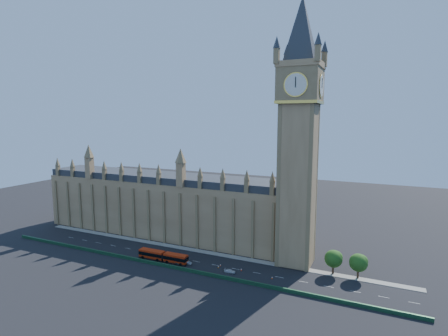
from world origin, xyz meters
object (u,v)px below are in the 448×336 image
at_px(car_grey, 175,262).
at_px(car_silver, 187,263).
at_px(red_bus, 163,256).
at_px(car_white, 230,271).

distance_m(car_grey, car_silver, 4.26).
bearing_deg(red_bus, car_silver, 5.13).
xyz_separation_m(car_silver, car_white, (17.35, -0.15, -0.06)).
relative_size(car_grey, car_silver, 1.19).
distance_m(red_bus, car_white, 27.00).
bearing_deg(car_white, car_silver, 85.44).
relative_size(red_bus, car_grey, 4.34).
bearing_deg(car_grey, car_silver, -64.33).
bearing_deg(car_grey, car_white, -80.69).
xyz_separation_m(red_bus, car_grey, (5.61, -0.45, -1.02)).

